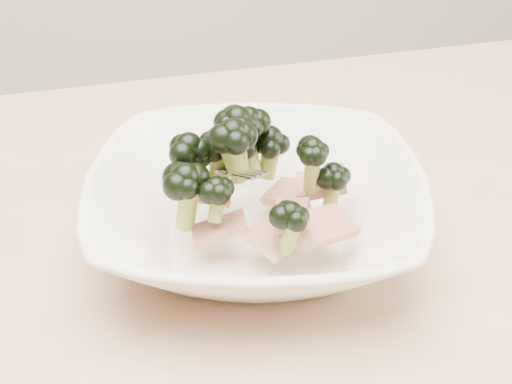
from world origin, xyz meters
TOP-DOWN VIEW (x-y plane):
  - dining_table at (0.00, 0.00)m, footprint 1.20×0.80m
  - broccoli_dish at (0.12, 0.03)m, footprint 0.34×0.34m

SIDE VIEW (x-z plane):
  - dining_table at x=0.00m, z-range 0.28..1.03m
  - broccoli_dish at x=0.12m, z-range 0.73..0.85m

